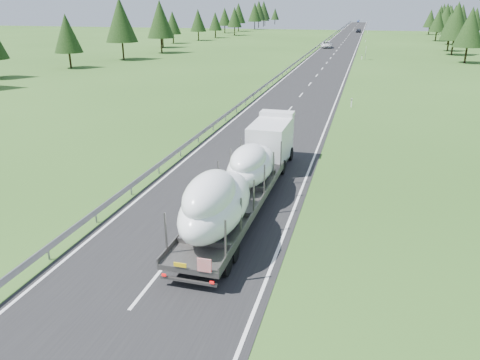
% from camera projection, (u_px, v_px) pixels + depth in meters
% --- Properties ---
extents(ground, '(400.00, 400.00, 0.00)m').
position_uv_depth(ground, '(214.00, 204.00, 27.22)').
color(ground, '#2B511B').
rests_on(ground, ground).
extents(road_surface, '(10.00, 400.00, 0.02)m').
position_uv_depth(road_surface, '(337.00, 50.00, 117.59)').
color(road_surface, black).
rests_on(road_surface, ground).
extents(guardrail, '(0.10, 400.00, 0.76)m').
position_uv_depth(guardrail, '(316.00, 47.00, 118.62)').
color(guardrail, slate).
rests_on(guardrail, ground).
extents(marker_posts, '(0.13, 350.08, 1.00)m').
position_uv_depth(marker_posts, '(367.00, 35.00, 165.54)').
color(marker_posts, silver).
rests_on(marker_posts, ground).
extents(highway_sign, '(0.08, 0.90, 2.60)m').
position_uv_depth(highway_sign, '(366.00, 51.00, 97.14)').
color(highway_sign, slate).
rests_on(highway_sign, ground).
extents(tree_line_left, '(14.93, 284.44, 12.62)m').
position_uv_depth(tree_line_left, '(180.00, 18.00, 133.03)').
color(tree_line_left, black).
rests_on(tree_line_left, ground).
extents(boat_truck, '(2.81, 18.97, 4.03)m').
position_uv_depth(boat_truck, '(244.00, 173.00, 25.99)').
color(boat_truck, silver).
rests_on(boat_truck, ground).
extents(distant_van, '(3.01, 6.18, 1.69)m').
position_uv_depth(distant_van, '(327.00, 45.00, 123.75)').
color(distant_van, silver).
rests_on(distant_van, ground).
extents(distant_car_dark, '(2.08, 4.69, 1.57)m').
position_uv_depth(distant_car_dark, '(358.00, 31.00, 190.72)').
color(distant_car_dark, black).
rests_on(distant_car_dark, ground).
extents(distant_car_blue, '(1.66, 4.46, 1.45)m').
position_uv_depth(distant_car_blue, '(358.00, 21.00, 297.06)').
color(distant_car_blue, '#1A2749').
rests_on(distant_car_blue, ground).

